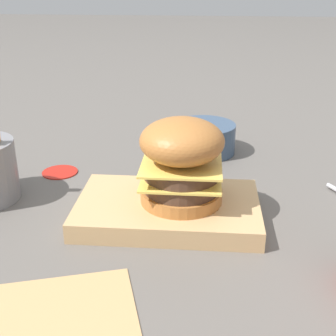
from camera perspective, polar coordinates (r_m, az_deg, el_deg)
The scene contains 6 objects.
ground_plane at distance 0.61m, azimuth -2.42°, elevation -9.38°, with size 6.00×6.00×0.00m, color #5B5651.
serving_board at distance 0.66m, azimuth 0.00°, elevation -5.05°, with size 0.26×0.16×0.03m.
burger at distance 0.63m, azimuth 1.68°, elevation 0.92°, with size 0.11×0.11×0.12m.
side_bowl at distance 0.90m, azimuth 4.41°, elevation 3.75°, with size 0.12×0.12×0.06m.
ketchup_puddle at distance 0.83m, azimuth -13.04°, elevation -0.43°, with size 0.06×0.06×0.00m.
parchment_square at distance 0.50m, azimuth -13.74°, elevation -18.45°, with size 0.21×0.21×0.00m.
Camera 1 is at (0.07, -0.51, 0.33)m, focal length 50.00 mm.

